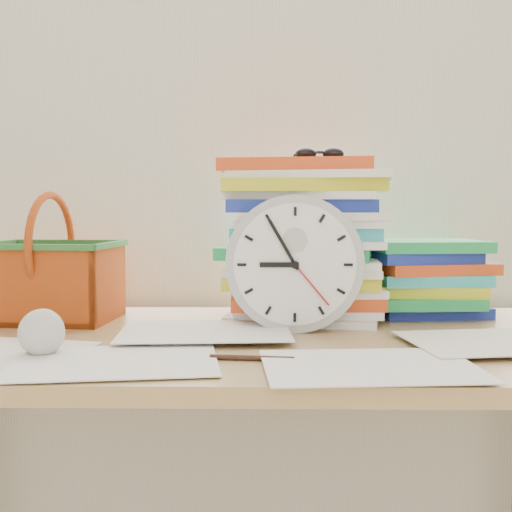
{
  "coord_description": "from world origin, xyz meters",
  "views": [
    {
      "loc": [
        0.04,
        0.41,
        0.98
      ],
      "look_at": [
        0.02,
        1.6,
        0.9
      ],
      "focal_mm": 45.0,
      "sensor_mm": 36.0,
      "label": 1
    }
  ],
  "objects_px": {
    "book_stack": "(428,278)",
    "clock": "(294,263)",
    "desk": "(244,375)",
    "paper_stack": "(305,240)",
    "basket": "(52,258)"
  },
  "relations": [
    {
      "from": "book_stack",
      "to": "clock",
      "type": "bearing_deg",
      "value": -148.24
    },
    {
      "from": "clock",
      "to": "desk",
      "type": "bearing_deg",
      "value": -153.38
    },
    {
      "from": "clock",
      "to": "book_stack",
      "type": "bearing_deg",
      "value": 31.76
    },
    {
      "from": "paper_stack",
      "to": "book_stack",
      "type": "relative_size",
      "value": 1.26
    },
    {
      "from": "desk",
      "to": "clock",
      "type": "bearing_deg",
      "value": 26.62
    },
    {
      "from": "desk",
      "to": "basket",
      "type": "relative_size",
      "value": 5.24
    },
    {
      "from": "desk",
      "to": "basket",
      "type": "xyz_separation_m",
      "value": [
        -0.41,
        0.16,
        0.21
      ]
    },
    {
      "from": "desk",
      "to": "book_stack",
      "type": "distance_m",
      "value": 0.49
    },
    {
      "from": "book_stack",
      "to": "basket",
      "type": "height_order",
      "value": "basket"
    },
    {
      "from": "desk",
      "to": "book_stack",
      "type": "xyz_separation_m",
      "value": [
        0.4,
        0.24,
        0.16
      ]
    },
    {
      "from": "paper_stack",
      "to": "basket",
      "type": "distance_m",
      "value": 0.54
    },
    {
      "from": "clock",
      "to": "book_stack",
      "type": "xyz_separation_m",
      "value": [
        0.31,
        0.19,
        -0.05
      ]
    },
    {
      "from": "desk",
      "to": "clock",
      "type": "distance_m",
      "value": 0.23
    },
    {
      "from": "clock",
      "to": "basket",
      "type": "height_order",
      "value": "basket"
    },
    {
      "from": "clock",
      "to": "book_stack",
      "type": "relative_size",
      "value": 0.94
    }
  ]
}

